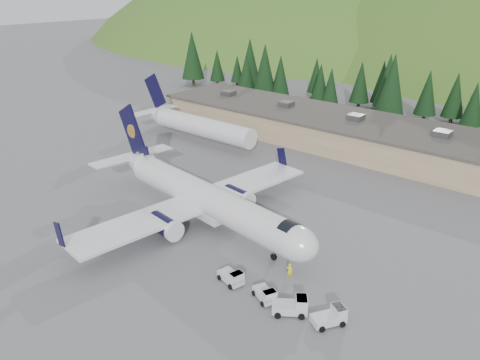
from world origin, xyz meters
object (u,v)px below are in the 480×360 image
object	(u,v)px
baggage_tug_d	(293,306)
terminal_building	(330,128)
baggage_tug_b	(266,295)
baggage_tug_c	(331,316)
second_airliner	(193,124)
airliner	(203,198)
baggage_tug_a	(233,277)
ramp_worker	(290,271)

from	to	relation	value
baggage_tug_d	terminal_building	bearing A→B (deg)	80.39
baggage_tug_d	baggage_tug_b	bearing A→B (deg)	146.20
baggage_tug_c	terminal_building	bearing A→B (deg)	61.75
baggage_tug_b	second_airliner	bearing A→B (deg)	168.12
airliner	baggage_tug_a	world-z (taller)	airliner
second_airliner	baggage_tug_d	bearing A→B (deg)	-34.73
baggage_tug_b	baggage_tug_c	xyz separation A→B (m)	(6.31, 1.14, 0.07)
second_airliner	baggage_tug_a	size ratio (longest dim) A/B	8.80
baggage_tug_c	baggage_tug_a	bearing A→B (deg)	127.48
baggage_tug_a	baggage_tug_b	bearing A→B (deg)	12.81
airliner	baggage_tug_d	xyz separation A→B (m)	(18.51, -7.50, -2.48)
baggage_tug_b	ramp_worker	world-z (taller)	ramp_worker
baggage_tug_a	ramp_worker	xyz separation A→B (m)	(3.85, 4.38, 0.16)
airliner	baggage_tug_a	bearing A→B (deg)	-26.53
airliner	second_airliner	bearing A→B (deg)	144.67
terminal_building	ramp_worker	distance (m)	45.32
baggage_tug_a	ramp_worker	distance (m)	5.83
airliner	baggage_tug_d	world-z (taller)	airliner
terminal_building	baggage_tug_d	xyz separation A→B (m)	(22.45, -45.37, -1.86)
baggage_tug_b	baggage_tug_c	distance (m)	6.41
baggage_tug_a	baggage_tug_d	world-z (taller)	baggage_tug_d
airliner	baggage_tug_a	xyz separation A→B (m)	(11.34, -7.56, -2.56)
second_airliner	baggage_tug_d	size ratio (longest dim) A/B	7.82
baggage_tug_a	terminal_building	xyz separation A→B (m)	(-15.29, 45.43, 1.94)
terminal_building	baggage_tug_d	world-z (taller)	terminal_building
baggage_tug_a	baggage_tug_c	distance (m)	10.58
baggage_tug_b	baggage_tug_d	size ratio (longest dim) A/B	0.86
terminal_building	ramp_worker	world-z (taller)	terminal_building
second_airliner	baggage_tug_b	size ratio (longest dim) A/B	9.12
airliner	second_airliner	size ratio (longest dim) A/B	1.33
second_airliner	baggage_tug_d	distance (m)	51.61
baggage_tug_a	terminal_building	bearing A→B (deg)	122.05
baggage_tug_c	baggage_tug_d	world-z (taller)	baggage_tug_d
airliner	terminal_building	distance (m)	38.08
baggage_tug_a	terminal_building	size ratio (longest dim) A/B	0.04
baggage_tug_d	airliner	bearing A→B (deg)	121.99
baggage_tug_b	terminal_building	xyz separation A→B (m)	(-19.50, 45.48, 1.98)
terminal_building	baggage_tug_d	distance (m)	50.65
baggage_tug_c	second_airliner	bearing A→B (deg)	89.76
airliner	baggage_tug_a	distance (m)	13.87
terminal_building	baggage_tug_c	bearing A→B (deg)	-59.79
baggage_tug_a	baggage_tug_d	bearing A→B (deg)	13.96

